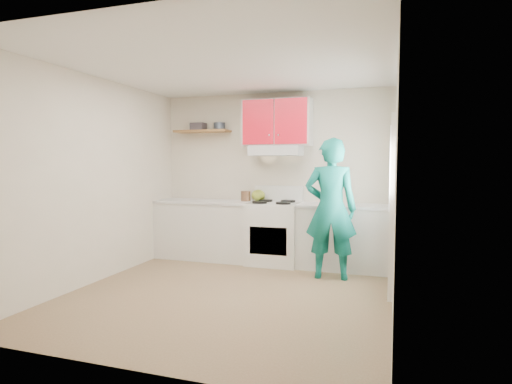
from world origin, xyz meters
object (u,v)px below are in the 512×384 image
(tin, at_px, (219,126))
(crock, at_px, (246,197))
(kettle, at_px, (258,195))
(person, at_px, (331,209))
(stove, at_px, (274,233))

(tin, xyz_separation_m, crock, (0.47, -0.09, -1.10))
(kettle, bearing_deg, person, -16.55)
(kettle, xyz_separation_m, crock, (-0.19, -0.05, -0.02))
(stove, height_order, person, person)
(tin, relative_size, kettle, 0.87)
(stove, height_order, kettle, kettle)
(crock, xyz_separation_m, person, (1.40, -0.64, -0.07))
(kettle, distance_m, crock, 0.20)
(crock, relative_size, person, 0.10)
(stove, distance_m, kettle, 0.65)
(stove, height_order, crock, crock)
(person, bearing_deg, stove, -36.38)
(tin, distance_m, crock, 1.20)
(stove, height_order, tin, tin)
(kettle, relative_size, person, 0.12)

